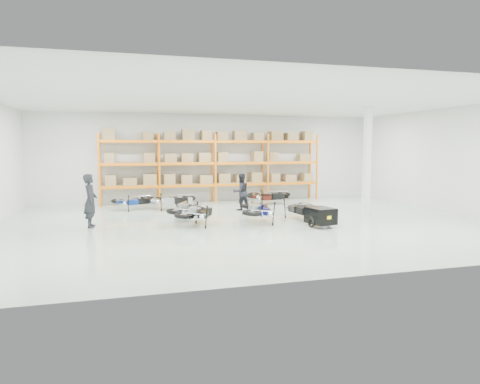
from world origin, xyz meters
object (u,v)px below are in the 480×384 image
object	(u,v)px
moto_touring_right	(302,205)
moto_black_far_left	(197,210)
moto_silver_left	(186,206)
moto_back_b	(172,197)
person_left	(90,201)
moto_back_d	(267,194)
moto_blue_centre	(258,207)
trailer	(320,216)
person_back	(241,192)
moto_back_c	(270,193)
moto_back_a	(134,198)

from	to	relation	value
moto_touring_right	moto_black_far_left	bearing A→B (deg)	177.88
moto_silver_left	moto_back_b	size ratio (longest dim) A/B	1.01
moto_silver_left	moto_back_b	distance (m)	3.16
moto_black_far_left	person_left	distance (m)	3.75
moto_back_b	moto_back_d	distance (m)	4.74
moto_black_far_left	moto_touring_right	world-z (taller)	moto_black_far_left
moto_blue_centre	moto_back_b	size ratio (longest dim) A/B	1.07
trailer	moto_silver_left	bearing A→B (deg)	139.89
moto_black_far_left	person_back	bearing A→B (deg)	-99.20
moto_back_c	moto_back_d	xyz separation A→B (m)	(-0.15, -0.05, -0.06)
moto_back_a	moto_silver_left	bearing A→B (deg)	-174.94
moto_back_c	moto_back_b	bearing A→B (deg)	105.29
moto_black_far_left	moto_back_d	bearing A→B (deg)	-103.47
moto_back_c	person_back	size ratio (longest dim) A/B	1.12
moto_silver_left	moto_back_b	bearing A→B (deg)	-67.97
moto_blue_centre	person_back	world-z (taller)	person_back
moto_silver_left	trailer	xyz separation A→B (m)	(4.43, -2.55, -0.18)
moto_touring_right	moto_back_b	xyz separation A→B (m)	(-4.57, 4.11, 0.01)
moto_touring_right	moto_back_c	distance (m)	4.63
person_left	moto_back_a	bearing A→B (deg)	-19.14
moto_silver_left	moto_back_b	world-z (taller)	moto_silver_left
moto_back_c	moto_back_d	bearing A→B (deg)	118.94
moto_silver_left	moto_touring_right	bearing A→B (deg)	-172.72
moto_black_far_left	person_back	xyz separation A→B (m)	(2.55, 3.22, 0.25)
moto_back_c	moto_back_d	world-z (taller)	moto_back_c
moto_touring_right	moto_back_b	distance (m)	6.15
trailer	person_left	xyz separation A→B (m)	(-7.84, 2.13, 0.55)
moto_back_c	person_left	world-z (taller)	person_left
moto_back_d	moto_back_a	bearing A→B (deg)	84.26
moto_silver_left	trailer	bearing A→B (deg)	169.48
moto_blue_centre	moto_silver_left	world-z (taller)	moto_blue_centre
moto_touring_right	moto_back_a	bearing A→B (deg)	140.29
trailer	moto_back_c	xyz separation A→B (m)	(0.30, 6.22, 0.16)
trailer	person_back	world-z (taller)	person_back
moto_back_b	person_back	world-z (taller)	person_back
moto_black_far_left	person_left	xyz separation A→B (m)	(-3.68, 0.64, 0.37)
moto_touring_right	moto_silver_left	bearing A→B (deg)	164.17
person_left	person_back	size ratio (longest dim) A/B	1.15
moto_back_a	moto_back_b	world-z (taller)	moto_back_b
moto_back_a	moto_back_b	distance (m)	1.72
moto_blue_centre	person_back	size ratio (longest dim) A/B	1.22
moto_black_far_left	moto_back_a	distance (m)	5.09
moto_touring_right	trailer	distance (m)	1.61
moto_touring_right	trailer	size ratio (longest dim) A/B	1.10
trailer	moto_back_d	xyz separation A→B (m)	(0.15, 6.16, 0.11)
trailer	moto_back_b	distance (m)	7.32
moto_touring_right	person_left	xyz separation A→B (m)	(-7.84, 0.53, 0.39)
person_left	moto_silver_left	bearing A→B (deg)	-80.22
moto_black_far_left	moto_back_c	bearing A→B (deg)	-104.11
moto_blue_centre	moto_back_d	size ratio (longest dim) A/B	1.21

